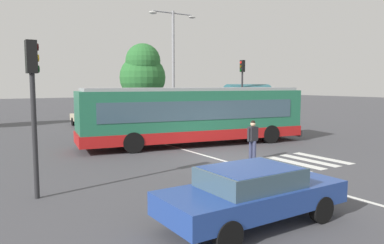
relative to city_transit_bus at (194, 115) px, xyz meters
The scene contains 14 objects.
ground_plane 4.28m from the city_transit_bus, 101.91° to the right, with size 160.00×160.00×0.00m, color #47474C.
city_transit_bus is the anchor object (origin of this frame).
pedestrian_crossing_street 4.87m from the city_transit_bus, 92.16° to the right, with size 0.58×0.37×1.72m.
foreground_sedan 11.45m from the city_transit_bus, 116.39° to the right, with size 4.51×1.89×1.35m.
parked_car_champagne 11.67m from the city_transit_bus, 100.93° to the left, with size 2.02×4.57×1.35m.
parked_car_blue 11.05m from the city_transit_bus, 86.78° to the left, with size 1.91×4.52×1.35m.
parked_car_charcoal 11.60m from the city_transit_bus, 72.74° to the left, with size 1.91×4.52×1.35m.
traffic_light_near_corner 10.54m from the city_transit_bus, 148.46° to the right, with size 0.33×0.32×4.44m.
traffic_light_far_corner 9.99m from the city_transit_bus, 34.66° to the left, with size 0.33×0.32×5.09m.
bus_stop_shelter 11.19m from the city_transit_bus, 34.04° to the left, with size 4.23×1.54×3.25m.
twin_arm_street_lamp 8.37m from the city_transit_bus, 68.56° to the left, with size 3.81×0.32×8.47m.
background_tree_right 15.33m from the city_transit_bus, 75.13° to the left, with size 4.22×4.22×6.93m.
crosswalk_painted_stripes 6.33m from the city_transit_bus, 89.19° to the right, with size 5.74×2.97×0.01m.
lane_center_line 2.78m from the city_transit_bus, 123.97° to the right, with size 0.16×24.00×0.01m, color silver.
Camera 1 is at (-9.91, -12.56, 3.23)m, focal length 34.49 mm.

